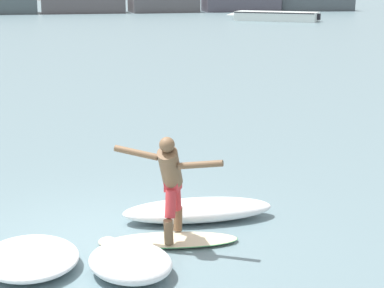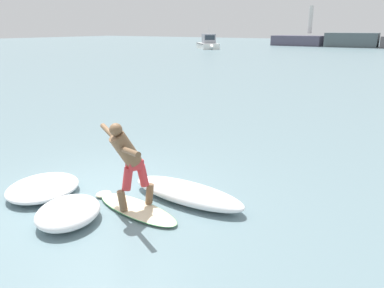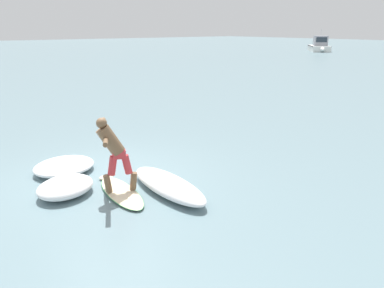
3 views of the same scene
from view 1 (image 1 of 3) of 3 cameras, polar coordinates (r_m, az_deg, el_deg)
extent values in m
plane|color=slate|center=(9.42, -8.35, -8.71)|extent=(200.00, 200.00, 0.00)
cube|color=#565154|center=(70.73, -9.69, 12.12)|extent=(8.80, 4.72, 1.73)
cube|color=#565356|center=(71.43, -2.56, 12.43)|extent=(7.48, 4.75, 2.00)
cube|color=#4E4B56|center=(73.16, 4.35, 12.47)|extent=(8.34, 4.30, 2.03)
cube|color=#4B5459|center=(75.85, 10.86, 12.41)|extent=(8.61, 4.10, 2.23)
ellipsoid|color=beige|center=(9.31, -1.66, -8.52)|extent=(1.91, 0.80, 0.10)
ellipsoid|color=beige|center=(9.33, -7.53, -8.59)|extent=(0.30, 0.35, 0.08)
ellipsoid|color=#339E56|center=(9.31, -1.66, -8.52)|extent=(1.92, 0.82, 0.04)
cone|color=black|center=(9.41, 3.03, -9.02)|extent=(0.06, 0.06, 0.14)
cone|color=black|center=(9.54, 2.14, -8.66)|extent=(0.06, 0.06, 0.14)
cone|color=black|center=(9.25, 2.34, -9.44)|extent=(0.06, 0.06, 0.14)
cylinder|color=brown|center=(8.99, -2.10, -7.81)|extent=(0.19, 0.21, 0.37)
cylinder|color=#C7363A|center=(8.96, -1.92, -5.32)|extent=(0.22, 0.26, 0.41)
cylinder|color=brown|center=(9.46, -1.26, -6.64)|extent=(0.19, 0.21, 0.37)
cylinder|color=#C7363A|center=(9.22, -1.45, -4.73)|extent=(0.22, 0.26, 0.41)
cube|color=#C7363A|center=(9.01, -1.70, -3.62)|extent=(0.29, 0.32, 0.16)
cylinder|color=brown|center=(8.79, -1.96, -2.09)|extent=(0.47, 0.60, 0.65)
sphere|color=brown|center=(8.56, -2.24, -0.07)|extent=(0.21, 0.21, 0.21)
cylinder|color=brown|center=(8.56, 0.76, -1.85)|extent=(0.61, 0.36, 0.20)
cylinder|color=brown|center=(8.76, -4.98, -0.78)|extent=(0.61, 0.34, 0.19)
cube|color=white|center=(57.27, 7.53, 11.19)|extent=(7.16, 5.66, 0.80)
cone|color=white|center=(58.41, 3.61, 11.35)|extent=(1.48, 1.34, 0.80)
cube|color=black|center=(57.25, 7.54, 11.53)|extent=(7.14, 5.68, 0.08)
cube|color=black|center=(56.46, 11.20, 11.03)|extent=(0.43, 0.45, 0.52)
ellipsoid|color=white|center=(8.37, -5.51, -10.41)|extent=(1.44, 1.54, 0.35)
ellipsoid|color=white|center=(10.10, 0.53, -5.89)|extent=(2.38, 0.79, 0.33)
ellipsoid|color=white|center=(8.78, -14.22, -9.78)|extent=(1.56, 1.68, 0.29)
camera|label=2|loc=(6.74, 42.69, 5.70)|focal=35.00mm
camera|label=3|loc=(9.37, 45.86, 7.79)|focal=35.00mm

